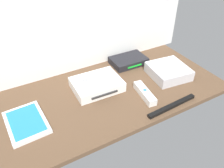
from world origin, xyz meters
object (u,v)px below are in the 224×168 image
object	(u,v)px
mini_computer	(168,71)
network_router	(128,61)
sensor_bar	(172,106)
game_console	(97,84)
game_case	(26,122)
remote_classic_pad	(94,80)
remote_wand	(145,93)

from	to	relation	value
mini_computer	network_router	size ratio (longest dim) A/B	1.03
network_router	sensor_bar	world-z (taller)	network_router
game_console	network_router	distance (cm)	26.38
game_case	remote_classic_pad	distance (cm)	31.96
game_console	remote_classic_pad	xyz separation A→B (cm)	(-1.48, -0.83, 3.21)
game_case	game_console	bearing A→B (deg)	8.89
game_case	remote_wand	distance (cm)	48.69
network_router	sensor_bar	distance (cm)	37.49
remote_classic_pad	sensor_bar	distance (cm)	34.12
remote_wand	game_console	bearing A→B (deg)	144.09
remote_wand	sensor_bar	world-z (taller)	remote_wand
sensor_bar	game_case	bearing A→B (deg)	157.50
network_router	remote_wand	distance (cm)	27.37
game_case	remote_classic_pad	world-z (taller)	remote_classic_pad
game_console	game_case	xyz separation A→B (cm)	(-32.55, -6.70, -1.44)
game_console	remote_wand	bearing A→B (deg)	-41.75
network_router	sensor_bar	bearing A→B (deg)	-93.26
game_case	remote_classic_pad	bearing A→B (deg)	7.95
game_console	remote_classic_pad	size ratio (longest dim) A/B	1.37
game_case	network_router	xyz separation A→B (cm)	(56.40, 17.96, 0.94)
game_console	network_router	bearing A→B (deg)	27.25
remote_classic_pad	network_router	bearing A→B (deg)	37.05
mini_computer	game_case	distance (cm)	67.00
mini_computer	sensor_bar	xyz separation A→B (cm)	(-13.48, -18.42, -1.94)
game_console	network_router	size ratio (longest dim) A/B	1.18
mini_computer	sensor_bar	distance (cm)	22.91
mini_computer	network_router	xyz separation A→B (cm)	(-10.56, 18.95, -0.94)
mini_computer	network_router	distance (cm)	21.72
network_router	sensor_bar	xyz separation A→B (cm)	(-2.91, -37.37, -1.00)
mini_computer	game_console	bearing A→B (deg)	167.41
mini_computer	remote_classic_pad	distance (cm)	36.65
mini_computer	remote_wand	xyz separation A→B (cm)	(-18.96, -7.10, -1.13)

